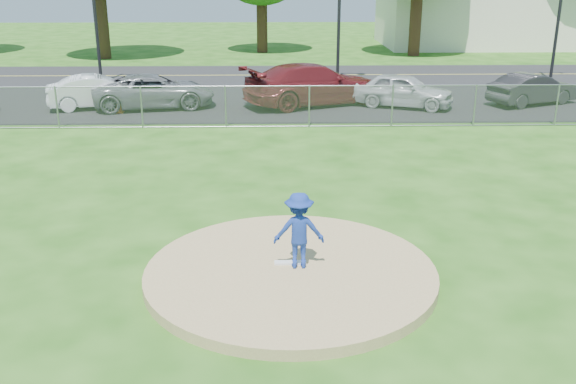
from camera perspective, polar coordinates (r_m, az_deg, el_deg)
name	(u,v)px	position (r m, az deg, el deg)	size (l,w,h in m)	color
ground	(282,141)	(21.44, -0.51, 4.54)	(120.00, 120.00, 0.00)	#205312
pitchers_mound	(291,273)	(12.00, 0.23, -7.23)	(5.40, 5.40, 0.20)	tan
pitching_rubber	(290,263)	(12.13, 0.20, -6.30)	(0.60, 0.15, 0.04)	white
chain_link_fence	(281,107)	(23.22, -0.59, 7.58)	(40.00, 0.06, 1.50)	gray
parking_lot	(280,103)	(27.77, -0.72, 7.96)	(50.00, 8.00, 0.01)	black
street	(278,75)	(35.16, -0.86, 10.36)	(60.00, 7.00, 0.01)	black
commercial_building	(492,15)	(51.49, 17.70, 14.74)	(16.40, 9.40, 4.30)	beige
traffic_signal_left	(100,13)	(33.87, -16.39, 14.99)	(1.28, 0.20, 5.60)	black
traffic_signal_right	(564,13)	(35.88, 23.33, 14.43)	(1.28, 0.20, 5.60)	black
pitcher	(299,230)	(11.74, 0.98, -3.43)	(0.93, 0.54, 1.45)	navy
traffic_cone	(118,104)	(26.56, -14.84, 7.56)	(0.35, 0.35, 0.68)	#E6590C
parked_car_white	(98,92)	(27.69, -16.51, 8.56)	(1.41, 4.05, 1.33)	white
parked_car_gray	(154,91)	(27.17, -11.83, 8.77)	(2.26, 4.90, 1.36)	slate
parked_car_darkred	(313,84)	(27.20, 2.27, 9.56)	(2.41, 5.93, 1.72)	maroon
parked_car_pearl	(403,90)	(27.15, 10.20, 8.90)	(1.64, 4.08, 1.39)	silver
parked_car_charcoal	(533,89)	(29.17, 20.92, 8.55)	(1.37, 3.92, 1.29)	#232326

